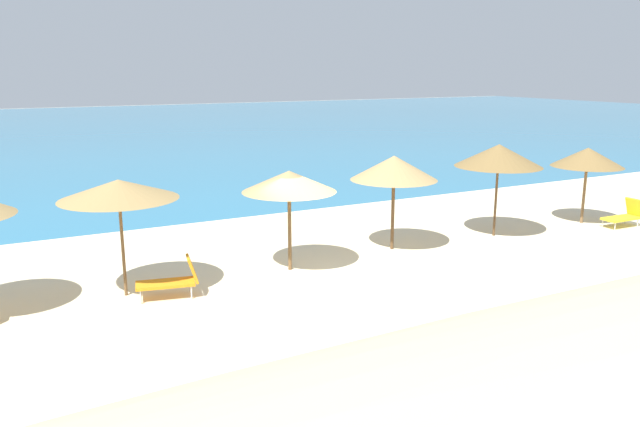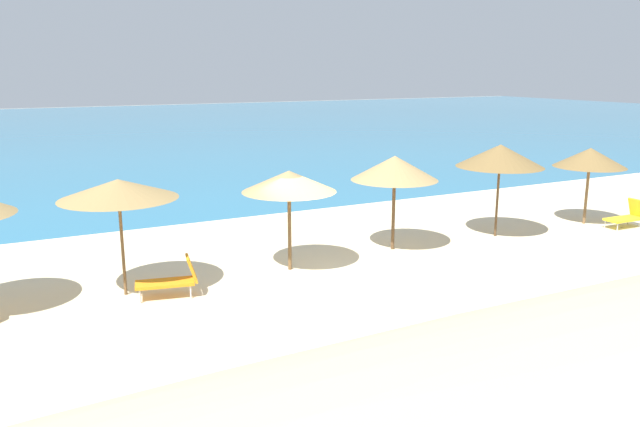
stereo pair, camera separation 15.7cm
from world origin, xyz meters
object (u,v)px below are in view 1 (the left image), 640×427
lounge_chair_0 (625,215)px  beach_umbrella_5 (499,156)px  beach_umbrella_2 (118,190)px  beach_umbrella_3 (289,181)px  beach_umbrella_4 (394,168)px  lounge_chair_2 (173,280)px  beach_umbrella_6 (588,157)px

lounge_chair_0 → beach_umbrella_5: bearing=78.3°
beach_umbrella_5 → lounge_chair_0: bearing=-13.5°
beach_umbrella_2 → beach_umbrella_3: 4.23m
beach_umbrella_4 → lounge_chair_2: 7.11m
beach_umbrella_4 → beach_umbrella_5: 3.74m
beach_umbrella_6 → lounge_chair_0: (0.86, -1.00, -1.89)m
beach_umbrella_3 → beach_umbrella_6: (11.08, -0.02, -0.09)m
lounge_chair_0 → beach_umbrella_4: bearing=82.5°
beach_umbrella_4 → beach_umbrella_6: bearing=-2.9°
beach_umbrella_6 → beach_umbrella_3: bearing=179.9°
beach_umbrella_6 → beach_umbrella_2: bearing=179.8°
beach_umbrella_2 → lounge_chair_2: beach_umbrella_2 is taller
beach_umbrella_3 → beach_umbrella_4: beach_umbrella_4 is taller
beach_umbrella_3 → beach_umbrella_5: 7.22m
beach_umbrella_3 → beach_umbrella_4: size_ratio=0.96×
lounge_chair_0 → beach_umbrella_6: bearing=42.6°
beach_umbrella_2 → lounge_chair_2: (0.96, -0.64, -2.10)m
beach_umbrella_2 → beach_umbrella_6: bearing=-0.2°
beach_umbrella_3 → beach_umbrella_6: bearing=-0.1°
beach_umbrella_2 → beach_umbrella_4: 7.72m
lounge_chair_2 → beach_umbrella_6: bearing=-75.8°
beach_umbrella_6 → lounge_chair_0: 2.30m
lounge_chair_0 → lounge_chair_2: 15.22m
beach_umbrella_5 → lounge_chair_2: 10.73m
beach_umbrella_4 → lounge_chair_0: 8.80m
beach_umbrella_3 → beach_umbrella_5: size_ratio=0.91×
beach_umbrella_4 → beach_umbrella_6: size_ratio=1.06×
beach_umbrella_3 → lounge_chair_0: (11.94, -1.02, -1.98)m
beach_umbrella_3 → beach_umbrella_6: size_ratio=1.02×
beach_umbrella_4 → lounge_chair_0: size_ratio=1.98×
beach_umbrella_4 → lounge_chair_2: bearing=-171.9°
beach_umbrella_3 → beach_umbrella_4: (3.49, 0.37, 0.05)m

